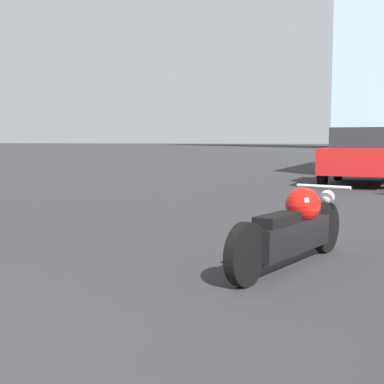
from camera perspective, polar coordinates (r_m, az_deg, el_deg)
name	(u,v)px	position (r m, az deg, el deg)	size (l,w,h in m)	color
motorcycle	(294,229)	(5.44, 10.79, -3.85)	(0.84, 2.27, 0.78)	black
parked_car_red	(361,155)	(16.15, 17.63, 3.75)	(2.03, 4.35, 1.61)	red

